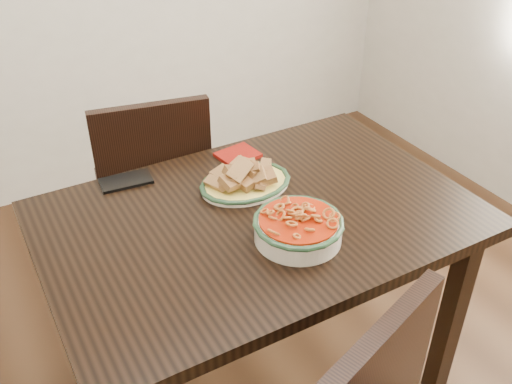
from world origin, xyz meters
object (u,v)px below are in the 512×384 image
dining_table (259,238)px  noodle_bowl (298,226)px  smartphone (126,181)px  chair_far (154,184)px  fish_plate (245,174)px

dining_table → noodle_bowl: bearing=-79.0°
dining_table → noodle_bowl: 0.21m
noodle_bowl → smartphone: bearing=121.8°
chair_far → smartphone: bearing=70.3°
chair_far → noodle_bowl: 0.89m
dining_table → noodle_bowl: size_ratio=4.98×
chair_far → smartphone: size_ratio=5.59×
fish_plate → noodle_bowl: size_ratio=1.15×
smartphone → noodle_bowl: bearing=-52.5°
dining_table → fish_plate: fish_plate is taller
chair_far → noodle_bowl: chair_far is taller
dining_table → fish_plate: 0.20m
fish_plate → smartphone: fish_plate is taller
dining_table → smartphone: (-0.28, 0.35, 0.10)m
dining_table → smartphone: size_ratio=7.77×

